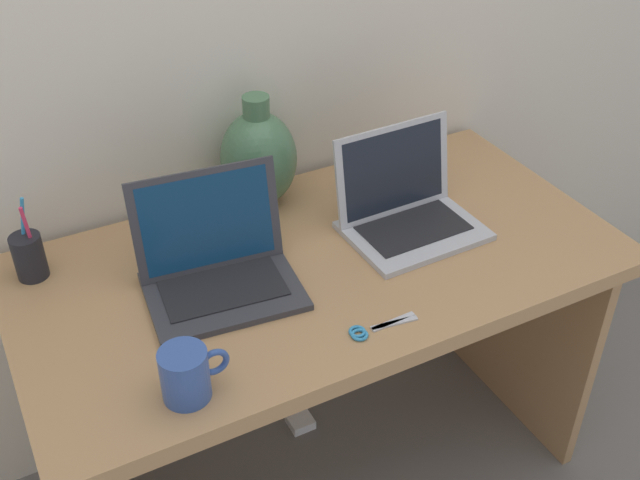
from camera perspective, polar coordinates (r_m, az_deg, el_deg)
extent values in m
plane|color=slate|center=(2.25, 0.00, -16.80)|extent=(6.00, 6.00, 0.00)
cube|color=beige|center=(1.82, -5.95, 16.76)|extent=(4.40, 0.04, 2.40)
cube|color=#AD7F51|center=(1.73, 0.00, -1.88)|extent=(1.35, 0.70, 0.04)
cube|color=#AD7F51|center=(1.88, -18.18, -16.52)|extent=(0.03, 0.59, 0.71)
cube|color=#AD7F51|center=(2.27, 14.38, -4.82)|extent=(0.03, 0.59, 0.71)
cube|color=#333338|center=(1.63, -7.16, -3.77)|extent=(0.34, 0.27, 0.01)
cube|color=black|center=(1.62, -7.18, -3.53)|extent=(0.27, 0.17, 0.00)
cube|color=#333338|center=(1.63, -8.37, 1.44)|extent=(0.32, 0.09, 0.22)
cube|color=navy|center=(1.63, -8.37, 1.44)|extent=(0.28, 0.08, 0.20)
cube|color=#B2B2B7|center=(1.81, 6.93, 0.67)|extent=(0.31, 0.24, 0.01)
cube|color=black|center=(1.80, 6.95, 0.91)|extent=(0.25, 0.14, 0.00)
cube|color=#B2B2B7|center=(1.81, 5.44, 5.18)|extent=(0.31, 0.05, 0.22)
cube|color=black|center=(1.81, 5.44, 5.18)|extent=(0.27, 0.05, 0.19)
ellipsoid|color=#47704C|center=(1.86, -4.55, 6.03)|extent=(0.18, 0.18, 0.24)
cylinder|color=#47704C|center=(1.80, -4.75, 9.77)|extent=(0.06, 0.06, 0.05)
cylinder|color=#335199|center=(1.40, -9.97, -9.79)|extent=(0.09, 0.09, 0.10)
torus|color=#335199|center=(1.40, -7.82, -8.94)|extent=(0.06, 0.01, 0.06)
cylinder|color=black|center=(1.75, -20.71, -1.16)|extent=(0.07, 0.07, 0.10)
cylinder|color=#D83359|center=(1.72, -20.68, 0.29)|extent=(0.02, 0.02, 0.15)
cylinder|color=#338CBF|center=(1.73, -21.09, 0.66)|extent=(0.03, 0.01, 0.16)
cube|color=#B7B7BC|center=(1.56, 5.43, -6.04)|extent=(0.10, 0.02, 0.00)
cube|color=#B7B7BC|center=(1.56, 5.52, -6.14)|extent=(0.10, 0.03, 0.00)
torus|color=#338CBF|center=(1.52, 2.95, -7.01)|extent=(0.04, 0.04, 0.01)
torus|color=#338CBF|center=(1.53, 2.77, -6.78)|extent=(0.04, 0.04, 0.01)
cube|color=white|center=(2.35, -1.46, -13.27)|extent=(0.07, 0.07, 0.03)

